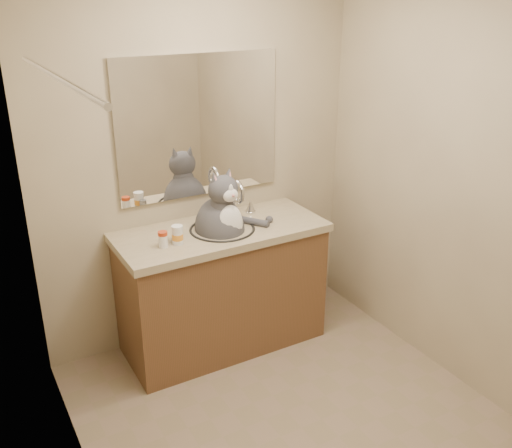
{
  "coord_description": "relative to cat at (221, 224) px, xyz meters",
  "views": [
    {
      "loc": [
        -1.45,
        -2.04,
        2.26
      ],
      "look_at": [
        0.08,
        0.65,
        0.98
      ],
      "focal_mm": 40.0,
      "sensor_mm": 36.0,
      "label": 1
    }
  ],
  "objects": [
    {
      "name": "room",
      "position": [
        0.01,
        -0.94,
        0.31
      ],
      "size": [
        2.22,
        2.52,
        2.42
      ],
      "color": "gray",
      "rests_on": "ground"
    },
    {
      "name": "vanity",
      "position": [
        0.01,
        0.02,
        -0.45
      ],
      "size": [
        1.34,
        0.59,
        1.12
      ],
      "color": "brown",
      "rests_on": "ground"
    },
    {
      "name": "mirror",
      "position": [
        0.01,
        0.3,
        0.56
      ],
      "size": [
        1.1,
        0.02,
        0.9
      ],
      "primitive_type": "cube",
      "color": "white",
      "rests_on": "room"
    },
    {
      "name": "shower_curtain",
      "position": [
        -1.04,
        -0.84,
        0.14
      ],
      "size": [
        0.02,
        1.3,
        1.93
      ],
      "color": "#C5B795",
      "rests_on": "ground"
    },
    {
      "name": "cat",
      "position": [
        0.0,
        0.0,
        0.0
      ],
      "size": [
        0.49,
        0.39,
        0.62
      ],
      "rotation": [
        0.0,
        0.0,
        0.16
      ],
      "color": "#46454A",
      "rests_on": "vanity"
    },
    {
      "name": "pill_bottle_redcap",
      "position": [
        -0.41,
        -0.06,
        0.01
      ],
      "size": [
        0.07,
        0.07,
        0.1
      ],
      "rotation": [
        0.0,
        0.0,
        -0.32
      ],
      "color": "white",
      "rests_on": "vanity"
    },
    {
      "name": "pill_bottle_orange",
      "position": [
        -0.32,
        -0.06,
        0.02
      ],
      "size": [
        0.07,
        0.07,
        0.12
      ],
      "rotation": [
        0.0,
        0.0,
        0.0
      ],
      "color": "white",
      "rests_on": "vanity"
    },
    {
      "name": "grey_canister",
      "position": [
        -0.31,
        -0.01,
        -0.0
      ],
      "size": [
        0.06,
        0.06,
        0.07
      ],
      "rotation": [
        0.0,
        0.0,
        0.4
      ],
      "color": "slate",
      "rests_on": "vanity"
    }
  ]
}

